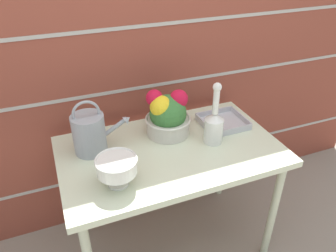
# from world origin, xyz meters

# --- Properties ---
(ground_plane) EXTENTS (12.00, 12.00, 0.00)m
(ground_plane) POSITION_xyz_m (0.00, 0.00, 0.00)
(ground_plane) COLOR gray
(brick_wall) EXTENTS (3.60, 0.08, 2.20)m
(brick_wall) POSITION_xyz_m (0.00, 0.45, 1.10)
(brick_wall) COLOR brown
(brick_wall) RESTS_ON ground_plane
(patio_table) EXTENTS (1.16, 0.69, 0.74)m
(patio_table) POSITION_xyz_m (0.00, 0.00, 0.66)
(patio_table) COLOR beige
(patio_table) RESTS_ON ground_plane
(watering_can) EXTENTS (0.31, 0.17, 0.29)m
(watering_can) POSITION_xyz_m (-0.39, 0.14, 0.85)
(watering_can) COLOR #93999E
(watering_can) RESTS_ON patio_table
(crystal_pedestal_bowl) EXTENTS (0.19, 0.19, 0.14)m
(crystal_pedestal_bowl) POSITION_xyz_m (-0.32, -0.17, 0.84)
(crystal_pedestal_bowl) COLOR silver
(crystal_pedestal_bowl) RESTS_ON patio_table
(flower_planter) EXTENTS (0.26, 0.26, 0.27)m
(flower_planter) POSITION_xyz_m (0.04, 0.15, 0.86)
(flower_planter) COLOR beige
(flower_planter) RESTS_ON patio_table
(glass_decanter) EXTENTS (0.10, 0.10, 0.35)m
(glass_decanter) POSITION_xyz_m (0.24, -0.02, 0.85)
(glass_decanter) COLOR silver
(glass_decanter) RESTS_ON patio_table
(wire_tray) EXTENTS (0.25, 0.23, 0.04)m
(wire_tray) POSITION_xyz_m (0.38, 0.12, 0.75)
(wire_tray) COLOR #B7B7BC
(wire_tray) RESTS_ON patio_table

